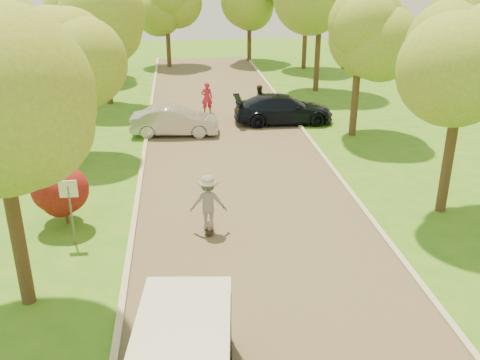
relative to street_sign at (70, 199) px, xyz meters
name	(u,v)px	position (x,y,z in m)	size (l,w,h in m)	color
ground	(279,307)	(5.80, -4.00, -1.56)	(100.00, 100.00, 0.00)	#30731B
road	(242,186)	(5.80, 4.00, -1.56)	(8.00, 60.00, 0.01)	#4C4438
curb_left	(139,190)	(1.75, 4.00, -1.50)	(0.18, 60.00, 0.12)	#B2AD9E
curb_right	(341,180)	(9.85, 4.00, -1.50)	(0.18, 60.00, 0.12)	#B2AD9E
street_sign	(70,199)	(0.00, 0.00, 0.00)	(0.55, 0.06, 2.17)	#59595E
red_shrub	(64,194)	(-0.50, 1.50, -0.47)	(1.70, 1.70, 1.95)	#382619
tree_l_mida	(4,110)	(-0.50, -3.00, 3.61)	(4.71, 4.60, 7.39)	#382619
tree_l_midb	(70,56)	(-1.01, 8.00, 3.02)	(4.30, 4.20, 6.62)	#382619
tree_l_far	(106,12)	(-0.59, 18.00, 3.90)	(4.92, 4.80, 7.79)	#382619
tree_r_mida	(471,54)	(12.82, 1.00, 3.97)	(5.13, 5.00, 7.95)	#382619
tree_r_midb	(364,37)	(12.40, 10.00, 3.32)	(4.51, 4.40, 7.01)	#382619
tree_r_far	(324,1)	(13.03, 20.00, 4.27)	(5.33, 5.20, 8.34)	#382619
tree_bg_a	(85,5)	(-2.98, 26.00, 3.75)	(5.12, 5.00, 7.72)	#382619
tree_bg_c	(169,4)	(3.01, 30.00, 3.46)	(4.92, 4.80, 7.33)	#382619
silver_sedan	(175,121)	(3.20, 11.09, -0.84)	(1.54, 4.42, 1.45)	#A4A4A8
dark_sedan	(283,109)	(9.10, 12.59, -0.78)	(2.19, 5.38, 1.56)	black
longboard	(209,228)	(4.25, 0.38, -1.46)	(0.33, 0.97, 0.11)	black
skateboarder	(208,202)	(4.25, 0.38, -0.51)	(1.20, 0.69, 1.86)	slate
person_striped	(207,98)	(5.07, 15.09, -0.66)	(0.66, 0.43, 1.82)	red
person_olive	(259,101)	(7.96, 14.13, -0.67)	(0.87, 0.68, 1.80)	#282F1C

